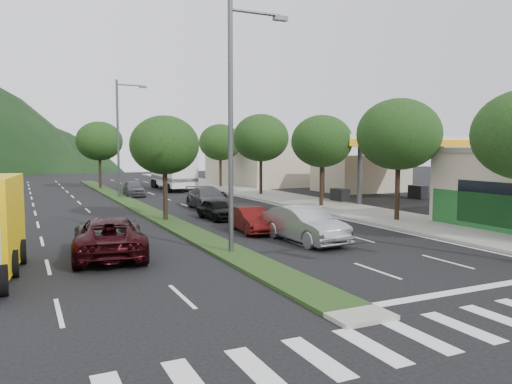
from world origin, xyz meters
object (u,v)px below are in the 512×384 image
suv_maroon (109,237)px  motorhome (173,172)px  tree_r_b (399,134)px  tree_r_e (220,142)px  sedan_silver (305,224)px  car_queue_c (251,220)px  car_queue_d (208,194)px  tree_r_d (261,138)px  tree_med_far (99,141)px  streetlight_near (235,114)px  tree_r_c (322,141)px  streetlight_mid (120,133)px  car_queue_b (208,198)px  tree_med_near (165,145)px  car_queue_e (134,188)px  car_queue_a (217,209)px

suv_maroon → motorhome: 32.11m
tree_r_b → motorhome: size_ratio=0.75×
tree_r_e → motorhome: bearing=-176.1°
sedan_silver → car_queue_c: sedan_silver is taller
car_queue_c → car_queue_d: (3.08, 15.00, -0.03)m
tree_r_d → tree_med_far: size_ratio=1.03×
suv_maroon → streetlight_near: bearing=169.1°
suv_maroon → tree_r_c: bearing=-140.5°
streetlight_mid → motorhome: size_ratio=1.08×
car_queue_c → car_queue_d: car_queue_c is taller
suv_maroon → car_queue_c: bearing=-151.8°
tree_r_d → streetlight_mid: 12.18m
tree_r_e → car_queue_b: size_ratio=1.28×
tree_med_near → car_queue_e: tree_med_near is taller
tree_r_e → tree_r_b: bearing=-90.0°
tree_r_e → tree_r_d: bearing=-90.0°
tree_med_near → car_queue_d: bearing=57.5°
sedan_silver → car_queue_b: (0.25, 13.51, -0.06)m
car_queue_b → motorhome: bearing=84.1°
car_queue_e → tree_r_b: bearing=-60.7°
tree_med_far → streetlight_near: 36.01m
car_queue_b → car_queue_c: 10.09m
streetlight_mid → suv_maroon: (-4.74, -23.45, -4.79)m
car_queue_d → car_queue_e: (-4.50, 6.90, 0.10)m
streetlight_near → tree_r_b: bearing=18.7°
sedan_silver → car_queue_a: (-1.00, 8.51, -0.20)m
car_queue_d → motorhome: 12.30m
tree_r_b → tree_med_far: size_ratio=1.00×
suv_maroon → car_queue_d: (10.53, 17.87, -0.19)m
tree_r_c → streetlight_near: 16.85m
tree_r_e → car_queue_e: (-10.50, -5.68, -4.19)m
car_queue_b → car_queue_a: bearing=-101.9°
tree_med_far → suv_maroon: size_ratio=1.22×
tree_r_e → car_queue_d: bearing=-115.5°
streetlight_near → car_queue_a: (2.78, 9.42, -4.97)m
tree_r_c → car_queue_d: tree_r_c is taller
car_queue_a → car_queue_b: 5.15m
sedan_silver → car_queue_e: 25.53m
tree_med_near → tree_r_e: bearing=61.4°
motorhome → streetlight_mid: bearing=-132.6°
suv_maroon → car_queue_c: suv_maroon is taller
tree_med_near → car_queue_c: tree_med_near is taller
car_queue_e → streetlight_near: bearing=-88.7°
tree_r_e → streetlight_mid: bearing=-149.3°
car_queue_e → sedan_silver: bearing=-80.3°
streetlight_near → car_queue_d: streetlight_near is taller
streetlight_near → car_queue_d: (5.79, 19.42, -4.98)m
tree_med_near → motorhome: 22.77m
car_queue_c → streetlight_mid: bearing=103.2°
suv_maroon → car_queue_b: suv_maroon is taller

